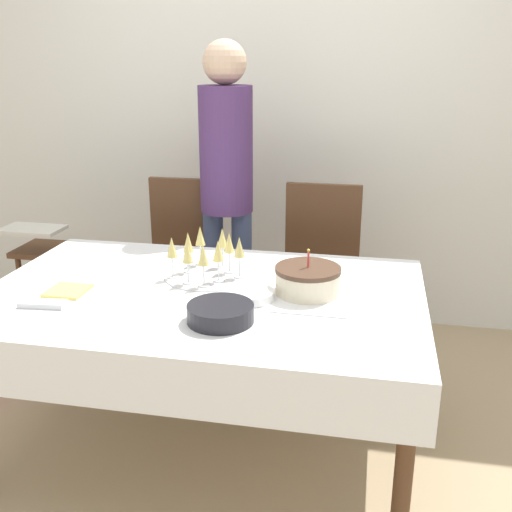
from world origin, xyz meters
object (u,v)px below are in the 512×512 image
(plate_stack_dessert, at_px, (250,295))
(high_chair, at_px, (44,262))
(person_standing, at_px, (226,173))
(birthday_cake, at_px, (308,280))
(plate_stack_main, at_px, (220,313))
(dining_chair_far_left, at_px, (181,260))
(champagne_tray, at_px, (207,257))
(dining_chair_far_right, at_px, (319,269))

(plate_stack_dessert, relative_size, high_chair, 0.26)
(high_chair, bearing_deg, person_standing, 3.86)
(birthday_cake, relative_size, plate_stack_main, 1.10)
(plate_stack_dessert, height_order, high_chair, plate_stack_dessert)
(dining_chair_far_left, height_order, plate_stack_main, dining_chair_far_left)
(dining_chair_far_left, bearing_deg, plate_stack_dessert, -57.60)
(dining_chair_far_left, xyz_separation_m, plate_stack_dessert, (0.58, -0.91, 0.21))
(plate_stack_main, relative_size, person_standing, 0.14)
(champagne_tray, height_order, high_chair, champagne_tray)
(person_standing, bearing_deg, dining_chair_far_left, -166.23)
(champagne_tray, relative_size, plate_stack_main, 1.58)
(plate_stack_main, bearing_deg, dining_chair_far_right, 78.10)
(dining_chair_far_left, distance_m, high_chair, 0.83)
(dining_chair_far_left, height_order, champagne_tray, dining_chair_far_left)
(champagne_tray, height_order, plate_stack_dessert, champagne_tray)
(champagne_tray, distance_m, high_chair, 1.41)
(plate_stack_dessert, distance_m, high_chair, 1.69)
(plate_stack_dessert, bearing_deg, plate_stack_main, -104.41)
(dining_chair_far_right, height_order, person_standing, person_standing)
(dining_chair_far_right, bearing_deg, dining_chair_far_left, -180.00)
(birthday_cake, xyz_separation_m, plate_stack_main, (-0.27, -0.33, -0.02))
(birthday_cake, height_order, plate_stack_dessert, birthday_cake)
(plate_stack_main, xyz_separation_m, person_standing, (-0.27, 1.20, 0.26))
(person_standing, bearing_deg, high_chair, -176.14)
(high_chair, bearing_deg, dining_chair_far_left, 0.80)
(champagne_tray, bearing_deg, birthday_cake, -13.06)
(high_chair, bearing_deg, plate_stack_main, -39.73)
(dining_chair_far_left, distance_m, plate_stack_dessert, 1.10)
(dining_chair_far_left, height_order, plate_stack_dessert, dining_chair_far_left)
(champagne_tray, bearing_deg, dining_chair_far_left, 116.74)
(plate_stack_dessert, bearing_deg, dining_chair_far_right, 78.72)
(dining_chair_far_left, relative_size, person_standing, 0.58)
(dining_chair_far_right, bearing_deg, plate_stack_dessert, -101.28)
(dining_chair_far_right, bearing_deg, birthday_cake, -88.14)
(birthday_cake, distance_m, person_standing, 1.05)
(dining_chair_far_left, xyz_separation_m, champagne_tray, (0.36, -0.71, 0.28))
(high_chair, bearing_deg, birthday_cake, -26.24)
(dining_chair_far_right, distance_m, person_standing, 0.71)
(plate_stack_main, relative_size, high_chair, 0.33)
(plate_stack_main, distance_m, high_chair, 1.78)
(dining_chair_far_left, distance_m, champagne_tray, 0.84)
(champagne_tray, height_order, person_standing, person_standing)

